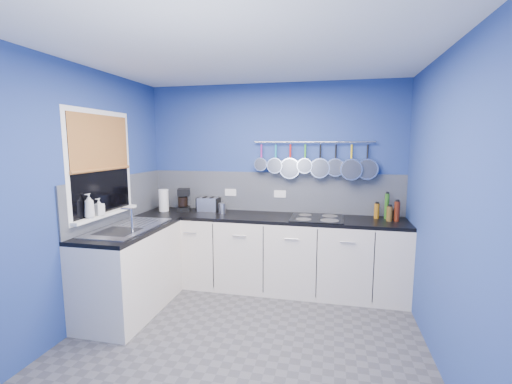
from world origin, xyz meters
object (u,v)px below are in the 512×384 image
at_px(coffee_maker, 183,200).
at_px(canister, 222,208).
at_px(soap_bottle_a, 89,206).
at_px(paper_towel, 164,200).
at_px(soap_bottle_b, 99,207).
at_px(hob, 317,218).
at_px(toaster, 208,204).

relative_size(coffee_maker, canister, 2.25).
relative_size(soap_bottle_a, paper_towel, 0.86).
bearing_deg(paper_towel, canister, 1.61).
distance_m(soap_bottle_b, hob, 2.35).
relative_size(soap_bottle_b, hob, 0.29).
bearing_deg(hob, soap_bottle_b, -154.64).
relative_size(paper_towel, coffee_maker, 0.98).
xyz_separation_m(canister, hob, (1.17, -0.06, -0.06)).
height_order(canister, hob, canister).
xyz_separation_m(paper_towel, coffee_maker, (0.24, 0.06, 0.00)).
relative_size(soap_bottle_a, toaster, 0.89).
bearing_deg(soap_bottle_a, soap_bottle_b, 90.00).
bearing_deg(soap_bottle_b, toaster, 58.37).
bearing_deg(soap_bottle_a, canister, 51.85).
distance_m(paper_towel, toaster, 0.58).
distance_m(soap_bottle_b, paper_towel, 1.05).
bearing_deg(toaster, soap_bottle_a, -126.90).
bearing_deg(toaster, coffee_maker, -175.59).
bearing_deg(hob, toaster, 173.01).
bearing_deg(canister, soap_bottle_b, -131.64).
distance_m(coffee_maker, hob, 1.71).
distance_m(soap_bottle_a, coffee_maker, 1.31).
relative_size(coffee_maker, toaster, 1.07).
distance_m(paper_towel, canister, 0.78).
xyz_separation_m(soap_bottle_a, toaster, (0.72, 1.31, -0.18)).
height_order(coffee_maker, toaster, coffee_maker).
xyz_separation_m(toaster, canister, (0.22, -0.11, -0.02)).
bearing_deg(coffee_maker, soap_bottle_b, -129.45).
bearing_deg(hob, canister, 177.11).
xyz_separation_m(soap_bottle_a, canister, (0.94, 1.20, -0.21)).
relative_size(soap_bottle_b, paper_towel, 0.62).
relative_size(soap_bottle_a, soap_bottle_b, 1.39).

